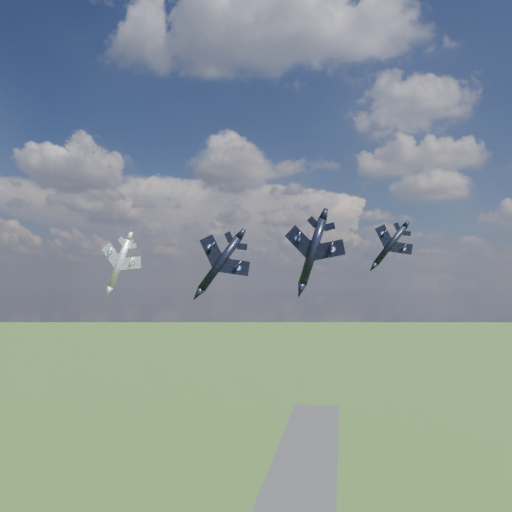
% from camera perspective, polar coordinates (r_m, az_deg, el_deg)
% --- Properties ---
extents(jet_lead_navy, '(10.54, 14.48, 8.25)m').
position_cam_1_polar(jet_lead_navy, '(79.51, -4.15, -0.86)').
color(jet_lead_navy, black).
extents(jet_right_navy, '(12.09, 14.77, 5.53)m').
position_cam_1_polar(jet_right_navy, '(70.57, 6.48, 0.49)').
color(jet_right_navy, black).
extents(jet_high_navy, '(9.51, 13.12, 7.59)m').
position_cam_1_polar(jet_high_navy, '(102.84, 15.07, 1.18)').
color(jet_high_navy, black).
extents(jet_left_silver, '(12.52, 15.93, 6.97)m').
position_cam_1_polar(jet_left_silver, '(109.31, -15.35, -0.81)').
color(jet_left_silver, '#A1A2AB').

